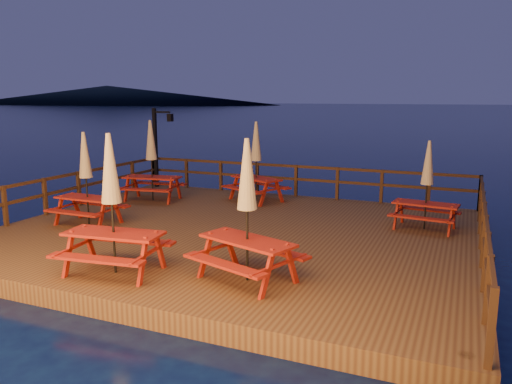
% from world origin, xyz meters
% --- Properties ---
extents(ground, '(500.00, 500.00, 0.00)m').
position_xyz_m(ground, '(0.00, 0.00, 0.00)').
color(ground, '#050B32').
rests_on(ground, ground).
extents(deck, '(12.00, 10.00, 0.40)m').
position_xyz_m(deck, '(0.00, 0.00, 0.20)').
color(deck, '#4E2F19').
rests_on(deck, ground).
extents(deck_piles, '(11.44, 9.44, 1.40)m').
position_xyz_m(deck_piles, '(0.00, 0.00, -0.30)').
color(deck_piles, '#372011').
rests_on(deck_piles, ground).
extents(railing, '(11.80, 9.75, 1.10)m').
position_xyz_m(railing, '(0.00, 1.78, 1.16)').
color(railing, '#372011').
rests_on(railing, deck).
extents(lamp_post, '(0.85, 0.18, 3.00)m').
position_xyz_m(lamp_post, '(-5.39, 4.55, 2.20)').
color(lamp_post, black).
rests_on(lamp_post, deck).
extents(headland_left, '(180.00, 84.00, 9.00)m').
position_xyz_m(headland_left, '(-160.00, 190.00, 4.50)').
color(headland_left, black).
rests_on(headland_left, ground).
extents(picnic_table_0, '(1.77, 1.52, 2.32)m').
position_xyz_m(picnic_table_0, '(4.51, 2.00, 1.61)').
color(picnic_table_0, maroon).
rests_on(picnic_table_0, deck).
extents(picnic_table_1, '(2.10, 1.81, 2.75)m').
position_xyz_m(picnic_table_1, '(-0.83, -3.85, 1.83)').
color(picnic_table_1, maroon).
rests_on(picnic_table_1, deck).
extents(picnic_table_2, '(2.31, 2.17, 2.62)m').
position_xyz_m(picnic_table_2, '(-0.97, 3.60, 1.76)').
color(picnic_table_2, maroon).
rests_on(picnic_table_2, deck).
extents(picnic_table_3, '(1.76, 1.46, 2.50)m').
position_xyz_m(picnic_table_3, '(-3.96, -1.04, 1.70)').
color(picnic_table_3, maroon).
rests_on(picnic_table_3, deck).
extents(picnic_table_4, '(2.28, 2.07, 2.69)m').
position_xyz_m(picnic_table_4, '(1.74, -3.21, 1.80)').
color(picnic_table_4, maroon).
rests_on(picnic_table_4, deck).
extents(picnic_table_5, '(2.08, 1.80, 2.66)m').
position_xyz_m(picnic_table_5, '(-4.20, 2.33, 1.78)').
color(picnic_table_5, maroon).
rests_on(picnic_table_5, deck).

